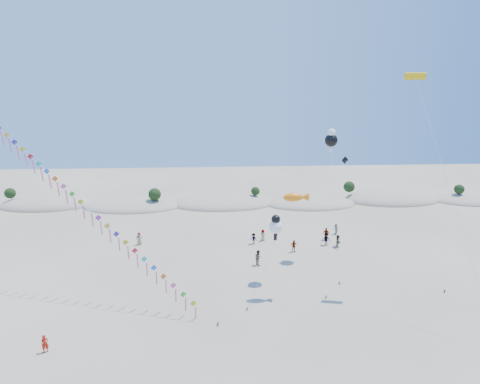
% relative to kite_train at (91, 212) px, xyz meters
% --- Properties ---
extents(ground, '(160.00, 160.00, 0.00)m').
position_rel_kite_train_xyz_m(ground, '(13.56, -13.00, -8.93)').
color(ground, gray).
rests_on(ground, ground).
extents(dune_ridge, '(145.30, 11.49, 5.57)m').
position_rel_kite_train_xyz_m(dune_ridge, '(14.61, 32.13, -8.82)').
color(dune_ridge, gray).
rests_on(dune_ridge, ground).
extents(kite_train, '(23.29, 12.32, 17.47)m').
position_rel_kite_train_xyz_m(kite_train, '(0.00, 0.00, 0.00)').
color(kite_train, '#3F2D1E').
rests_on(kite_train, ground).
extents(fish_kite, '(6.39, 4.05, 10.67)m').
position_rel_kite_train_xyz_m(fish_kite, '(20.22, -0.59, 1.26)').
color(fish_kite, '#3F2D1E').
rests_on(fish_kite, ground).
extents(cartoon_kite_low, '(5.42, 5.19, 7.56)m').
position_rel_kite_train_xyz_m(cartoon_kite_low, '(18.69, 2.03, -2.55)').
color(cartoon_kite_low, '#3F2D1E').
rests_on(cartoon_kite_low, ground).
extents(cartoon_kite_high, '(2.00, 9.27, 16.00)m').
position_rel_kite_train_xyz_m(cartoon_kite_high, '(26.23, 8.87, 5.80)').
color(cartoon_kite_high, '#3F2D1E').
rests_on(cartoon_kite_high, ground).
extents(parafoil_kite, '(4.23, 13.25, 22.17)m').
position_rel_kite_train_xyz_m(parafoil_kite, '(31.89, 0.49, 12.23)').
color(parafoil_kite, '#3F2D1E').
rests_on(parafoil_kite, ground).
extents(dark_kite, '(7.76, 13.14, 12.29)m').
position_rel_kite_train_xyz_m(dark_kite, '(30.90, 7.16, -0.58)').
color(dark_kite, '#3F2D1E').
rests_on(dark_kite, ground).
extents(flyer_foreground, '(0.67, 0.60, 1.53)m').
position_rel_kite_train_xyz_m(flyer_foreground, '(-1.64, -9.38, -8.16)').
color(flyer_foreground, '#B7180E').
rests_on(flyer_foreground, ground).
extents(beachgoers, '(28.55, 10.50, 1.88)m').
position_rel_kite_train_xyz_m(beachgoers, '(21.75, 11.35, -8.07)').
color(beachgoers, slate).
rests_on(beachgoers, ground).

